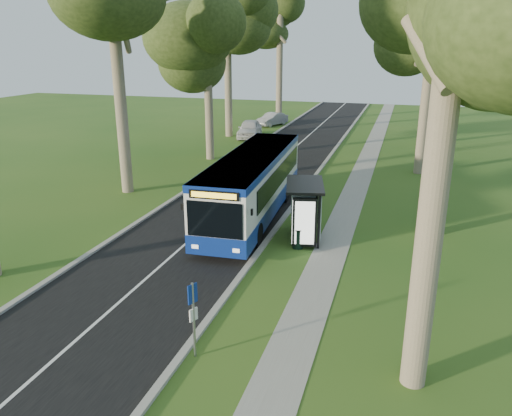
{
  "coord_description": "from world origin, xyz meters",
  "views": [
    {
      "loc": [
        5.72,
        -18.16,
        8.79
      ],
      "look_at": [
        -0.54,
        2.55,
        1.6
      ],
      "focal_mm": 35.0,
      "sensor_mm": 36.0,
      "label": 1
    }
  ],
  "objects_px": {
    "bus_shelter": "(306,203)",
    "car_silver": "(272,119)",
    "bus": "(253,185)",
    "litter_bin": "(298,238)",
    "car_white": "(250,129)",
    "bus_stop_sign": "(193,311)"
  },
  "relations": [
    {
      "from": "bus_shelter",
      "to": "car_silver",
      "type": "height_order",
      "value": "bus_shelter"
    },
    {
      "from": "litter_bin",
      "to": "car_white",
      "type": "distance_m",
      "value": 27.58
    },
    {
      "from": "bus",
      "to": "litter_bin",
      "type": "bearing_deg",
      "value": -50.52
    },
    {
      "from": "bus",
      "to": "car_silver",
      "type": "bearing_deg",
      "value": 100.25
    },
    {
      "from": "litter_bin",
      "to": "car_silver",
      "type": "distance_m",
      "value": 34.84
    },
    {
      "from": "bus_shelter",
      "to": "litter_bin",
      "type": "height_order",
      "value": "bus_shelter"
    },
    {
      "from": "bus_stop_sign",
      "to": "bus_shelter",
      "type": "distance_m",
      "value": 9.86
    },
    {
      "from": "bus",
      "to": "bus_shelter",
      "type": "bearing_deg",
      "value": -41.19
    },
    {
      "from": "car_white",
      "to": "car_silver",
      "type": "height_order",
      "value": "car_white"
    },
    {
      "from": "bus",
      "to": "bus_shelter",
      "type": "distance_m",
      "value": 4.24
    },
    {
      "from": "bus_shelter",
      "to": "car_silver",
      "type": "distance_m",
      "value": 34.05
    },
    {
      "from": "bus_stop_sign",
      "to": "bus",
      "type": "bearing_deg",
      "value": 123.74
    },
    {
      "from": "bus_shelter",
      "to": "bus_stop_sign",
      "type": "bearing_deg",
      "value": -109.98
    },
    {
      "from": "bus",
      "to": "bus_stop_sign",
      "type": "xyz_separation_m",
      "value": [
        2.04,
        -12.39,
        -0.23
      ]
    },
    {
      "from": "car_white",
      "to": "car_silver",
      "type": "distance_m",
      "value": 7.76
    },
    {
      "from": "bus",
      "to": "car_silver",
      "type": "distance_m",
      "value": 30.63
    },
    {
      "from": "bus_shelter",
      "to": "car_silver",
      "type": "xyz_separation_m",
      "value": [
        -10.29,
        32.44,
        -1.18
      ]
    },
    {
      "from": "bus_stop_sign",
      "to": "car_silver",
      "type": "bearing_deg",
      "value": 126.44
    },
    {
      "from": "litter_bin",
      "to": "car_white",
      "type": "height_order",
      "value": "car_white"
    },
    {
      "from": "car_silver",
      "to": "car_white",
      "type": "bearing_deg",
      "value": -69.6
    },
    {
      "from": "bus",
      "to": "car_silver",
      "type": "relative_size",
      "value": 3.01
    },
    {
      "from": "bus_stop_sign",
      "to": "car_white",
      "type": "height_order",
      "value": "bus_stop_sign"
    }
  ]
}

